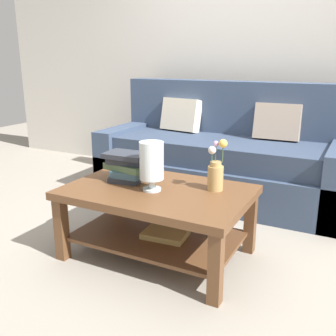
% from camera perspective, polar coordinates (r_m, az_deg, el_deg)
% --- Properties ---
extents(ground_plane, '(10.00, 10.00, 0.00)m').
position_cam_1_polar(ground_plane, '(2.96, 1.23, -9.52)').
color(ground_plane, gray).
extents(back_wall, '(6.40, 0.12, 2.70)m').
position_cam_1_polar(back_wall, '(4.22, 11.71, 16.66)').
color(back_wall, beige).
rests_on(back_wall, ground).
extents(couch, '(2.26, 0.90, 1.06)m').
position_cam_1_polar(couch, '(3.68, 8.06, 1.46)').
color(couch, '#384760').
rests_on(couch, ground).
extents(coffee_table, '(1.17, 0.77, 0.47)m').
position_cam_1_polar(coffee_table, '(2.52, -1.54, -5.85)').
color(coffee_table, brown).
rests_on(coffee_table, ground).
extents(book_stack_main, '(0.32, 0.25, 0.20)m').
position_cam_1_polar(book_stack_main, '(2.62, -5.86, 0.29)').
color(book_stack_main, '#2D333D').
rests_on(book_stack_main, coffee_table).
extents(glass_hurricane_vase, '(0.15, 0.15, 0.31)m').
position_cam_1_polar(glass_hurricane_vase, '(2.39, -2.43, 0.87)').
color(glass_hurricane_vase, silver).
rests_on(glass_hurricane_vase, coffee_table).
extents(flower_pitcher, '(0.12, 0.10, 0.33)m').
position_cam_1_polar(flower_pitcher, '(2.44, 7.06, -0.57)').
color(flower_pitcher, tan).
rests_on(flower_pitcher, coffee_table).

